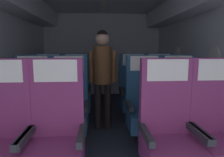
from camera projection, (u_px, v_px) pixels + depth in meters
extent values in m
cube|color=#2D3342|center=(107.00, 136.00, 2.93)|extent=(3.43, 5.83, 0.02)
cube|color=silver|center=(217.00, 59.00, 2.87)|extent=(0.08, 5.43, 2.25)
cube|color=silver|center=(103.00, 54.00, 5.46)|extent=(3.31, 0.06, 2.25)
cylinder|color=white|center=(214.00, 56.00, 2.86)|extent=(0.01, 0.26, 0.26)
cylinder|color=white|center=(177.00, 54.00, 4.20)|extent=(0.01, 0.26, 0.26)
cube|color=#7A2D60|center=(5.00, 98.00, 1.80)|extent=(0.48, 0.09, 0.73)
cube|color=#28282D|center=(24.00, 136.00, 1.65)|extent=(0.05, 0.43, 0.06)
cube|color=silver|center=(0.00, 71.00, 1.71)|extent=(0.38, 0.01, 0.20)
cube|color=#7A2D60|center=(55.00, 157.00, 1.70)|extent=(0.48, 0.52, 0.23)
cube|color=#7A2D60|center=(58.00, 97.00, 1.84)|extent=(0.48, 0.09, 0.73)
cube|color=#28282D|center=(81.00, 134.00, 1.69)|extent=(0.05, 0.43, 0.06)
cube|color=#28282D|center=(26.00, 136.00, 1.66)|extent=(0.05, 0.43, 0.06)
cube|color=silver|center=(56.00, 71.00, 1.75)|extent=(0.38, 0.01, 0.20)
cube|color=#7A2D60|center=(222.00, 152.00, 1.79)|extent=(0.48, 0.52, 0.23)
cube|color=#7A2D60|center=(213.00, 95.00, 1.92)|extent=(0.48, 0.09, 0.73)
cube|color=#28282D|center=(199.00, 132.00, 1.74)|extent=(0.05, 0.43, 0.06)
cube|color=silver|center=(218.00, 70.00, 1.84)|extent=(0.38, 0.01, 0.20)
cube|color=#7A2D60|center=(171.00, 154.00, 1.75)|extent=(0.48, 0.52, 0.23)
cube|color=#7A2D60|center=(165.00, 96.00, 1.89)|extent=(0.48, 0.09, 0.73)
cube|color=#28282D|center=(197.00, 132.00, 1.74)|extent=(0.05, 0.43, 0.06)
cube|color=#28282D|center=(146.00, 133.00, 1.70)|extent=(0.05, 0.43, 0.06)
cube|color=silver|center=(168.00, 70.00, 1.80)|extent=(0.38, 0.01, 0.20)
cube|color=#38383D|center=(33.00, 138.00, 2.57)|extent=(0.17, 0.19, 0.23)
cube|color=navy|center=(32.00, 122.00, 2.53)|extent=(0.48, 0.52, 0.23)
cube|color=navy|center=(35.00, 82.00, 2.67)|extent=(0.48, 0.09, 0.73)
cube|color=#28282D|center=(50.00, 106.00, 2.52)|extent=(0.05, 0.43, 0.06)
cube|color=#28282D|center=(13.00, 107.00, 2.49)|extent=(0.05, 0.43, 0.06)
cube|color=silver|center=(33.00, 64.00, 2.58)|extent=(0.38, 0.01, 0.20)
cube|color=#38383D|center=(70.00, 137.00, 2.59)|extent=(0.17, 0.19, 0.23)
cube|color=navy|center=(69.00, 121.00, 2.56)|extent=(0.48, 0.52, 0.23)
cube|color=navy|center=(70.00, 82.00, 2.70)|extent=(0.48, 0.09, 0.73)
cube|color=#28282D|center=(86.00, 106.00, 2.55)|extent=(0.05, 0.43, 0.06)
cube|color=#28282D|center=(50.00, 106.00, 2.51)|extent=(0.05, 0.43, 0.06)
cube|color=silver|center=(69.00, 64.00, 2.61)|extent=(0.38, 0.01, 0.20)
cube|color=#38383D|center=(179.00, 134.00, 2.71)|extent=(0.17, 0.19, 0.23)
cube|color=navy|center=(180.00, 118.00, 2.67)|extent=(0.48, 0.52, 0.23)
cube|color=navy|center=(176.00, 81.00, 2.81)|extent=(0.48, 0.09, 0.73)
cube|color=#28282D|center=(198.00, 103.00, 2.66)|extent=(0.05, 0.43, 0.06)
cube|color=#28282D|center=(164.00, 104.00, 2.63)|extent=(0.05, 0.43, 0.06)
cube|color=silver|center=(178.00, 63.00, 2.72)|extent=(0.38, 0.01, 0.20)
cube|color=#38383D|center=(145.00, 135.00, 2.65)|extent=(0.17, 0.19, 0.23)
cube|color=navy|center=(146.00, 119.00, 2.62)|extent=(0.48, 0.52, 0.23)
cube|color=navy|center=(143.00, 81.00, 2.76)|extent=(0.48, 0.09, 0.73)
cube|color=#28282D|center=(163.00, 104.00, 2.61)|extent=(0.05, 0.43, 0.06)
cube|color=#28282D|center=(129.00, 105.00, 2.57)|extent=(0.05, 0.43, 0.06)
cube|color=silver|center=(144.00, 63.00, 2.67)|extent=(0.38, 0.01, 0.20)
cube|color=#38383D|center=(49.00, 116.00, 3.43)|extent=(0.17, 0.19, 0.23)
cube|color=navy|center=(48.00, 103.00, 3.40)|extent=(0.48, 0.52, 0.23)
cube|color=navy|center=(50.00, 74.00, 3.53)|extent=(0.48, 0.09, 0.73)
cube|color=#28282D|center=(61.00, 92.00, 3.38)|extent=(0.05, 0.43, 0.06)
cube|color=#28282D|center=(34.00, 92.00, 3.35)|extent=(0.05, 0.43, 0.06)
cube|color=silver|center=(48.00, 60.00, 3.44)|extent=(0.38, 0.01, 0.20)
cube|color=#38383D|center=(77.00, 115.00, 3.47)|extent=(0.17, 0.19, 0.23)
cube|color=navy|center=(77.00, 103.00, 3.44)|extent=(0.48, 0.52, 0.23)
cube|color=navy|center=(77.00, 74.00, 3.57)|extent=(0.48, 0.09, 0.73)
cube|color=#28282D|center=(90.00, 91.00, 3.42)|extent=(0.05, 0.43, 0.06)
cube|color=#28282D|center=(63.00, 91.00, 3.39)|extent=(0.05, 0.43, 0.06)
cube|color=silver|center=(77.00, 60.00, 3.48)|extent=(0.38, 0.01, 0.20)
cube|color=#38383D|center=(160.00, 114.00, 3.55)|extent=(0.17, 0.19, 0.23)
cube|color=navy|center=(161.00, 101.00, 3.51)|extent=(0.48, 0.52, 0.23)
cube|color=navy|center=(158.00, 73.00, 3.65)|extent=(0.48, 0.09, 0.73)
cube|color=#28282D|center=(174.00, 90.00, 3.50)|extent=(0.05, 0.43, 0.06)
cube|color=#28282D|center=(148.00, 90.00, 3.47)|extent=(0.05, 0.43, 0.06)
cube|color=silver|center=(159.00, 60.00, 3.56)|extent=(0.38, 0.01, 0.20)
cube|color=#38383D|center=(134.00, 114.00, 3.52)|extent=(0.17, 0.19, 0.23)
cube|color=navy|center=(134.00, 102.00, 3.48)|extent=(0.48, 0.52, 0.23)
cube|color=navy|center=(133.00, 74.00, 3.62)|extent=(0.48, 0.09, 0.73)
cube|color=#28282D|center=(147.00, 90.00, 3.47)|extent=(0.05, 0.43, 0.06)
cube|color=#28282D|center=(122.00, 91.00, 3.44)|extent=(0.05, 0.43, 0.06)
cube|color=silver|center=(133.00, 60.00, 3.53)|extent=(0.38, 0.01, 0.20)
cylinder|color=black|center=(98.00, 106.00, 3.14)|extent=(0.11, 0.11, 0.74)
cylinder|color=black|center=(108.00, 106.00, 3.15)|extent=(0.11, 0.11, 0.74)
cylinder|color=brown|center=(102.00, 65.00, 3.05)|extent=(0.28, 0.28, 0.58)
cylinder|color=brown|center=(91.00, 67.00, 3.04)|extent=(0.07, 0.07, 0.49)
cylinder|color=brown|center=(114.00, 67.00, 3.07)|extent=(0.07, 0.07, 0.49)
sphere|color=tan|center=(102.00, 39.00, 2.99)|extent=(0.21, 0.21, 0.21)
sphere|color=black|center=(102.00, 36.00, 2.98)|extent=(0.18, 0.18, 0.18)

